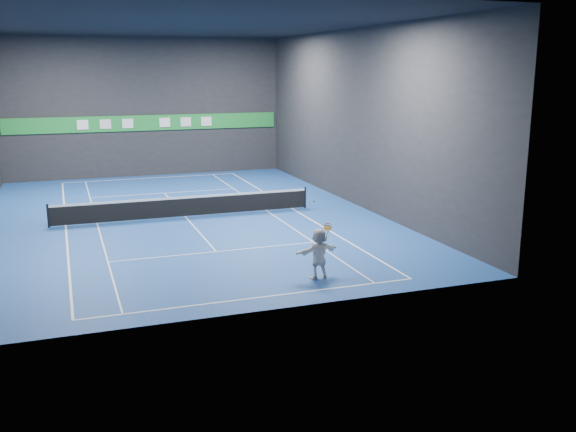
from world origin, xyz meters
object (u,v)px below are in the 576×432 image
object	(u,v)px
tennis_ball	(314,201)
tennis_racket	(328,228)
tennis_net	(185,206)
player	(319,253)

from	to	relation	value
tennis_ball	tennis_racket	bearing A→B (deg)	-13.21
tennis_net	tennis_racket	xyz separation A→B (m)	(2.89, -10.68, 1.18)
player	tennis_ball	distance (m)	1.81
tennis_ball	tennis_racket	size ratio (longest dim) A/B	0.10
player	tennis_net	bearing A→B (deg)	-87.49
tennis_ball	tennis_net	size ratio (longest dim) A/B	0.01
tennis_racket	tennis_net	bearing A→B (deg)	105.15
player	tennis_racket	xyz separation A→B (m)	(0.34, 0.05, 0.85)
player	tennis_racket	size ratio (longest dim) A/B	2.70
tennis_ball	tennis_racket	distance (m)	1.06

